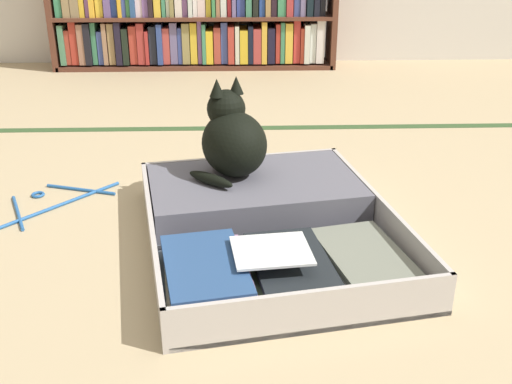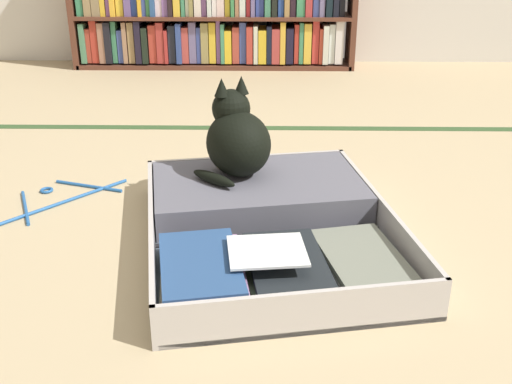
{
  "view_description": "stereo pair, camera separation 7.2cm",
  "coord_description": "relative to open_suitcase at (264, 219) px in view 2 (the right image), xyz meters",
  "views": [
    {
      "loc": [
        -0.17,
        -1.29,
        0.79
      ],
      "look_at": [
        -0.12,
        0.14,
        0.15
      ],
      "focal_mm": 43.21,
      "sensor_mm": 36.0,
      "label": 1
    },
    {
      "loc": [
        -0.1,
        -1.29,
        0.79
      ],
      "look_at": [
        -0.12,
        0.14,
        0.15
      ],
      "focal_mm": 43.21,
      "sensor_mm": 36.0,
      "label": 2
    }
  ],
  "objects": [
    {
      "name": "open_suitcase",
      "position": [
        0.0,
        0.0,
        0.0
      ],
      "size": [
        0.75,
        0.89,
        0.1
      ],
      "color": "#BAB3B0",
      "rests_on": "ground_plane"
    },
    {
      "name": "ground_plane",
      "position": [
        0.1,
        -0.2,
        -0.04
      ],
      "size": [
        10.0,
        10.0,
        0.0
      ],
      "primitive_type": "plane",
      "color": "tan"
    },
    {
      "name": "tatami_border",
      "position": [
        0.1,
        0.92,
        -0.04
      ],
      "size": [
        4.8,
        0.05,
        0.0
      ],
      "color": "#324E29",
      "rests_on": "ground_plane"
    },
    {
      "name": "black_cat",
      "position": [
        -0.08,
        0.19,
        0.16
      ],
      "size": [
        0.27,
        0.27,
        0.28
      ],
      "color": "black",
      "rests_on": "open_suitcase"
    },
    {
      "name": "clothes_hanger",
      "position": [
        -0.63,
        0.22,
        -0.04
      ],
      "size": [
        0.31,
        0.33,
        0.01
      ],
      "color": "#235A9F",
      "rests_on": "ground_plane"
    }
  ]
}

